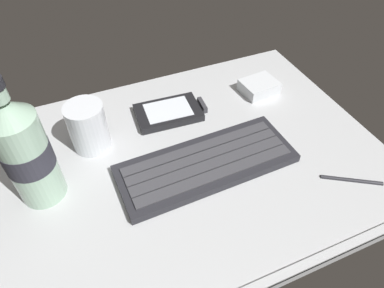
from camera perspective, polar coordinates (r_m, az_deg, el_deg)
ground_plane at (r=58.69cm, az=0.09°, el=-2.87°), size 64.00×48.00×2.80cm
keyboard at (r=56.05cm, az=2.44°, el=-3.21°), size 29.31×11.85×1.70cm
handheld_device at (r=65.52cm, az=-3.42°, el=5.38°), size 13.15×8.39×1.50cm
juice_cup at (r=59.82cm, az=-16.79°, el=2.51°), size 6.40×6.40×8.50cm
water_bottle at (r=51.66cm, az=-25.91°, el=-1.19°), size 6.73×6.73×20.80cm
charger_block at (r=72.15cm, az=11.05°, el=9.33°), size 7.52×6.27×2.40cm
stylus_pen at (r=60.07cm, az=25.01°, el=-5.29°), size 8.45×5.59×0.70cm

